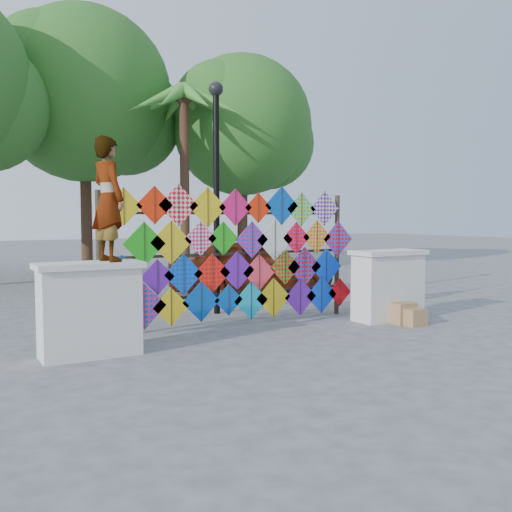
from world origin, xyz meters
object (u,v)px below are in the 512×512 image
object	(u,v)px
kite_rack	(239,256)
lamppost	(216,175)
vendor_woman	(108,199)
sedan	(250,266)

from	to	relation	value
kite_rack	lamppost	xyz separation A→B (m)	(0.19, 1.28, 1.48)
vendor_woman	lamppost	bearing A→B (deg)	-63.20
kite_rack	sedan	size ratio (longest dim) A/B	1.23
sedan	lamppost	xyz separation A→B (m)	(-1.95, -2.11, 2.01)
kite_rack	vendor_woman	xyz separation A→B (m)	(-2.53, -0.92, 0.91)
kite_rack	lamppost	bearing A→B (deg)	81.35
kite_rack	vendor_woman	bearing A→B (deg)	-159.95
kite_rack	vendor_woman	world-z (taller)	vendor_woman
kite_rack	lamppost	distance (m)	1.96
sedan	kite_rack	bearing A→B (deg)	161.66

